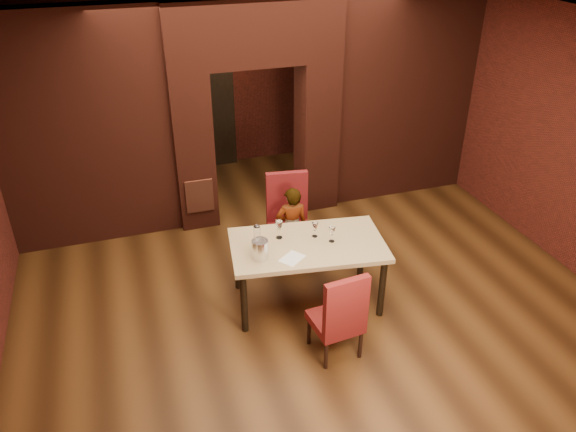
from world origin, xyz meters
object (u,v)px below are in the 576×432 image
Objects in this scene: wine_bucket at (260,249)px; wine_glass_c at (332,234)px; chair_near at (336,311)px; chair_far at (290,222)px; person_seated at (292,228)px; wine_glass_a at (279,230)px; wine_glass_b at (315,230)px; water_bottle at (257,237)px; dining_table at (307,273)px; potted_plant at (351,235)px.

wine_glass_c is at bearing 4.77° from wine_bucket.
wine_glass_c is (0.29, 0.86, 0.39)m from chair_near.
chair_far is 0.13m from person_seated.
person_seated is 6.02× the size of wine_glass_c.
wine_glass_a reaches higher than wine_glass_b.
chair_near is at bearing -52.92° from wine_bucket.
chair_near is at bearing -58.84° from water_bottle.
potted_plant is at bearing 52.15° from dining_table.
chair_far is 5.34× the size of wine_bucket.
person_seated reaches higher than water_bottle.
wine_bucket is (-0.67, -0.90, 0.36)m from person_seated.
water_bottle is (-0.67, -0.85, 0.39)m from chair_far.
chair_near is 0.92× the size of person_seated.
dining_table is at bearing 92.15° from person_seated.
chair_far is 5.44× the size of wine_glass_a.
wine_glass_b is 1.44m from potted_plant.
wine_glass_c is (0.20, -0.95, 0.32)m from chair_far.
wine_bucket is 0.18m from water_bottle.
wine_glass_b is at bearing 18.00° from wine_bucket.
wine_glass_c is 0.59× the size of water_bottle.
wine_glass_a is at bearing -82.04° from chair_near.
chair_near is 1.21m from water_bottle.
chair_near is 1.69m from person_seated.
wine_glass_b is 0.83× the size of wine_bucket.
wine_glass_b is 0.77m from wine_bucket.
dining_table is 7.84× the size of wine_bucket.
wine_glass_a is 0.47m from wine_bucket.
chair_far is at bearing -98.31° from chair_near.
dining_table is 9.20× the size of wine_glass_c.
wine_glass_a is at bearing 154.36° from wine_glass_c.
dining_table is 0.83m from water_bottle.
wine_bucket is (-0.60, -0.12, 0.53)m from dining_table.
wine_bucket is (-0.73, -0.24, 0.02)m from wine_glass_b.
chair_far is 6.40× the size of wine_glass_b.
dining_table is at bearing 169.65° from wine_glass_c.
potted_plant is (0.88, 0.86, -0.74)m from wine_glass_b.
water_bottle is (0.01, 0.17, 0.05)m from wine_bucket.
water_bottle is (-0.65, -0.73, 0.41)m from person_seated.
wine_glass_a is 1.67m from potted_plant.
dining_table is at bearing -86.85° from chair_far.
chair_far is 1.28m from wine_bucket.
dining_table is 7.98× the size of wine_glass_a.
wine_bucket is at bearing -160.10° from dining_table.
wine_glass_a is 1.15× the size of wine_glass_c.
potted_plant is at bearing -161.38° from person_seated.
chair_far reaches higher than wine_glass_b.
chair_far is 0.85m from wine_glass_b.
wine_bucket reaches higher than dining_table.
wine_glass_c is at bearing -25.64° from wine_glass_a.
dining_table is 1.53× the size of person_seated.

